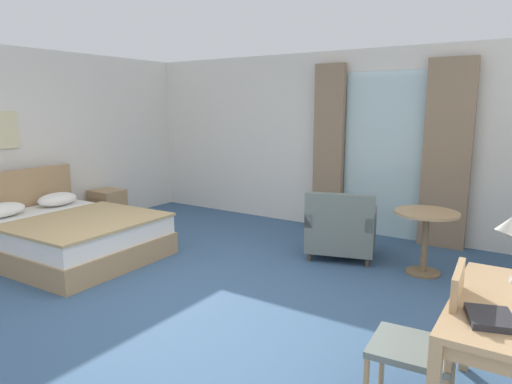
# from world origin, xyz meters

# --- Properties ---
(ground) EXTENTS (7.00, 7.06, 0.10)m
(ground) POSITION_xyz_m (0.00, 0.00, -0.05)
(ground) COLOR #38567A
(wall_back) EXTENTS (6.60, 0.12, 2.60)m
(wall_back) POSITION_xyz_m (0.00, 3.27, 1.30)
(wall_back) COLOR silver
(wall_back) RESTS_ON ground
(balcony_glass_door) EXTENTS (1.19, 0.02, 2.29)m
(balcony_glass_door) POSITION_xyz_m (0.96, 3.19, 1.15)
(balcony_glass_door) COLOR silver
(balcony_glass_door) RESTS_ON ground
(curtain_panel_left) EXTENTS (0.45, 0.10, 2.42)m
(curtain_panel_left) POSITION_xyz_m (0.14, 3.09, 1.21)
(curtain_panel_left) COLOR #897056
(curtain_panel_left) RESTS_ON ground
(curtain_panel_right) EXTENTS (0.59, 0.10, 2.42)m
(curtain_panel_right) POSITION_xyz_m (1.77, 3.09, 1.21)
(curtain_panel_right) COLOR #897056
(curtain_panel_right) RESTS_ON ground
(bed) EXTENTS (2.17, 1.71, 0.99)m
(bed) POSITION_xyz_m (-2.01, 0.14, 0.28)
(bed) COLOR tan
(bed) RESTS_ON ground
(nightstand) EXTENTS (0.48, 0.41, 0.54)m
(nightstand) POSITION_xyz_m (-2.86, 1.47, 0.27)
(nightstand) COLOR tan
(nightstand) RESTS_ON ground
(desk_chair) EXTENTS (0.50, 0.47, 0.96)m
(desk_chair) POSITION_xyz_m (2.43, -0.52, 0.52)
(desk_chair) COLOR slate
(desk_chair) RESTS_ON ground
(closed_book) EXTENTS (0.28, 0.30, 0.03)m
(closed_book) POSITION_xyz_m (2.74, -0.70, 0.79)
(closed_book) COLOR #232328
(closed_book) RESTS_ON writing_desk
(armchair_by_window) EXTENTS (0.96, 0.91, 0.83)m
(armchair_by_window) POSITION_xyz_m (0.84, 1.97, 0.34)
(armchair_by_window) COLOR slate
(armchair_by_window) RESTS_ON ground
(round_cafe_table) EXTENTS (0.68, 0.68, 0.70)m
(round_cafe_table) POSITION_xyz_m (1.83, 1.94, 0.52)
(round_cafe_table) COLOR tan
(round_cafe_table) RESTS_ON ground
(framed_picture) EXTENTS (0.03, 0.35, 0.49)m
(framed_picture) POSITION_xyz_m (-3.16, 0.14, 1.51)
(framed_picture) COLOR beige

